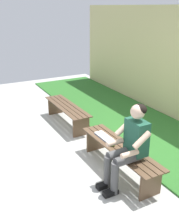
% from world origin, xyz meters
% --- Properties ---
extents(ground_plane, '(10.00, 7.00, 0.04)m').
position_xyz_m(ground_plane, '(1.02, 1.00, -0.02)').
color(ground_plane, '#B2B2AD').
extents(grass_strip, '(9.00, 1.90, 0.03)m').
position_xyz_m(grass_strip, '(1.02, -1.30, 0.01)').
color(grass_strip, '#2D6B28').
rests_on(grass_strip, ground).
extents(bench_near, '(1.72, 0.42, 0.43)m').
position_xyz_m(bench_near, '(0.00, -0.00, 0.33)').
color(bench_near, brown).
rests_on(bench_near, ground).
extents(bench_far, '(1.60, 0.42, 0.43)m').
position_xyz_m(bench_far, '(2.04, -0.00, 0.32)').
color(bench_far, brown).
rests_on(bench_far, ground).
extents(person_seated, '(0.50, 0.69, 1.23)m').
position_xyz_m(person_seated, '(-0.35, 0.10, 0.67)').
color(person_seated, '#1E513D').
rests_on(person_seated, ground).
extents(apple, '(0.08, 0.08, 0.08)m').
position_xyz_m(apple, '(0.07, 0.09, 0.46)').
color(apple, '#72B738').
rests_on(apple, bench_near).
extents(book_open, '(0.41, 0.16, 0.02)m').
position_xyz_m(book_open, '(0.39, 0.05, 0.44)').
color(book_open, white).
rests_on(book_open, bench_near).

